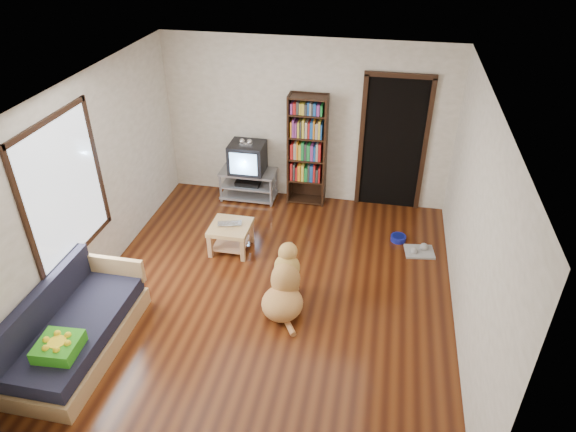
% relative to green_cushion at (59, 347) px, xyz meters
% --- Properties ---
extents(ground, '(5.00, 5.00, 0.00)m').
position_rel_green_cushion_xyz_m(ground, '(1.75, 1.81, -0.49)').
color(ground, '#57270F').
rests_on(ground, ground).
extents(ceiling, '(5.00, 5.00, 0.00)m').
position_rel_green_cushion_xyz_m(ceiling, '(1.75, 1.81, 2.11)').
color(ceiling, white).
rests_on(ceiling, ground).
extents(wall_back, '(4.50, 0.00, 4.50)m').
position_rel_green_cushion_xyz_m(wall_back, '(1.75, 4.31, 0.81)').
color(wall_back, silver).
rests_on(wall_back, ground).
extents(wall_front, '(4.50, 0.00, 4.50)m').
position_rel_green_cushion_xyz_m(wall_front, '(1.75, -0.69, 0.81)').
color(wall_front, silver).
rests_on(wall_front, ground).
extents(wall_left, '(0.00, 5.00, 5.00)m').
position_rel_green_cushion_xyz_m(wall_left, '(-0.50, 1.81, 0.81)').
color(wall_left, silver).
rests_on(wall_left, ground).
extents(wall_right, '(0.00, 5.00, 5.00)m').
position_rel_green_cushion_xyz_m(wall_right, '(4.00, 1.81, 0.81)').
color(wall_right, silver).
rests_on(wall_right, ground).
extents(green_cushion, '(0.43, 0.43, 0.13)m').
position_rel_green_cushion_xyz_m(green_cushion, '(0.00, 0.00, 0.00)').
color(green_cushion, green).
rests_on(green_cushion, sofa).
extents(laptop, '(0.38, 0.29, 0.03)m').
position_rel_green_cushion_xyz_m(laptop, '(0.99, 2.56, -0.07)').
color(laptop, silver).
rests_on(laptop, coffee_table).
extents(dog_bowl, '(0.22, 0.22, 0.08)m').
position_rel_green_cushion_xyz_m(dog_bowl, '(3.32, 3.27, -0.45)').
color(dog_bowl, navy).
rests_on(dog_bowl, ground).
extents(grey_rag, '(0.44, 0.37, 0.03)m').
position_rel_green_cushion_xyz_m(grey_rag, '(3.62, 3.02, -0.47)').
color(grey_rag, '#9C9C9C').
rests_on(grey_rag, ground).
extents(window, '(0.03, 1.46, 1.70)m').
position_rel_green_cushion_xyz_m(window, '(-0.48, 1.31, 1.01)').
color(window, white).
rests_on(window, wall_left).
extents(doorway, '(1.03, 0.05, 2.19)m').
position_rel_green_cushion_xyz_m(doorway, '(3.10, 4.29, 0.63)').
color(doorway, black).
rests_on(doorway, wall_back).
extents(tv_stand, '(0.90, 0.45, 0.50)m').
position_rel_green_cushion_xyz_m(tv_stand, '(0.85, 4.06, -0.22)').
color(tv_stand, '#99999E').
rests_on(tv_stand, ground).
extents(crt_tv, '(0.55, 0.52, 0.58)m').
position_rel_green_cushion_xyz_m(crt_tv, '(0.85, 4.08, 0.26)').
color(crt_tv, black).
rests_on(crt_tv, tv_stand).
extents(bookshelf, '(0.60, 0.30, 1.80)m').
position_rel_green_cushion_xyz_m(bookshelf, '(1.80, 4.15, 0.51)').
color(bookshelf, black).
rests_on(bookshelf, ground).
extents(sofa, '(0.80, 1.80, 0.80)m').
position_rel_green_cushion_xyz_m(sofa, '(-0.12, 0.43, -0.23)').
color(sofa, tan).
rests_on(sofa, ground).
extents(coffee_table, '(0.55, 0.55, 0.40)m').
position_rel_green_cushion_xyz_m(coffee_table, '(0.99, 2.59, -0.21)').
color(coffee_table, '#D5BC6D').
rests_on(coffee_table, ground).
extents(dog, '(0.50, 0.97, 0.80)m').
position_rel_green_cushion_xyz_m(dog, '(1.97, 1.57, -0.19)').
color(dog, tan).
rests_on(dog, ground).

